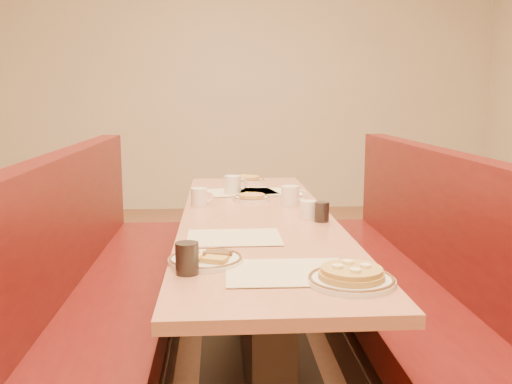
{
  "coord_description": "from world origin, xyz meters",
  "views": [
    {
      "loc": [
        -0.18,
        -2.61,
        1.3
      ],
      "look_at": [
        0.0,
        0.08,
        0.85
      ],
      "focal_mm": 40.0,
      "sensor_mm": 36.0,
      "label": 1
    }
  ],
  "objects": [
    {
      "name": "ground",
      "position": [
        0.0,
        0.0,
        0.0
      ],
      "size": [
        8.0,
        8.0,
        0.0
      ],
      "primitive_type": "plane",
      "color": "#9E6647",
      "rests_on": "ground"
    },
    {
      "name": "diner_table",
      "position": [
        0.0,
        0.0,
        0.37
      ],
      "size": [
        0.7,
        2.5,
        0.75
      ],
      "color": "black",
      "rests_on": "ground"
    },
    {
      "name": "booth_left",
      "position": [
        -0.73,
        0.0,
        0.36
      ],
      "size": [
        0.55,
        2.5,
        1.05
      ],
      "color": "#4C3326",
      "rests_on": "ground"
    },
    {
      "name": "booth_right",
      "position": [
        0.73,
        0.0,
        0.36
      ],
      "size": [
        0.55,
        2.5,
        1.05
      ],
      "color": "#4C3326",
      "rests_on": "ground"
    },
    {
      "name": "placemat_near_left",
      "position": [
        -0.12,
        -0.42,
        0.75
      ],
      "size": [
        0.37,
        0.28,
        0.0
      ],
      "primitive_type": "cube",
      "rotation": [
        0.0,
        0.0,
        0.0
      ],
      "color": "beige",
      "rests_on": "diner_table"
    },
    {
      "name": "placemat_near_right",
      "position": [
        0.03,
        -0.88,
        0.75
      ],
      "size": [
        0.39,
        0.3,
        0.0
      ],
      "primitive_type": "cube",
      "rotation": [
        0.0,
        0.0,
        -0.01
      ],
      "color": "beige",
      "rests_on": "diner_table"
    },
    {
      "name": "placemat_far_left",
      "position": [
        -0.05,
        0.67,
        0.75
      ],
      "size": [
        0.43,
        0.36,
        0.0
      ],
      "primitive_type": "cube",
      "rotation": [
        0.0,
        0.0,
        0.23
      ],
      "color": "beige",
      "rests_on": "diner_table"
    },
    {
      "name": "placemat_far_right",
      "position": [
        0.12,
        0.66,
        0.75
      ],
      "size": [
        0.38,
        0.29,
        0.0
      ],
      "primitive_type": "cube",
      "rotation": [
        0.0,
        0.0,
        -0.04
      ],
      "color": "beige",
      "rests_on": "diner_table"
    },
    {
      "name": "pancake_plate",
      "position": [
        0.22,
        -0.99,
        0.77
      ],
      "size": [
        0.26,
        0.26,
        0.06
      ],
      "rotation": [
        0.0,
        0.0,
        -0.41
      ],
      "color": "white",
      "rests_on": "diner_table"
    },
    {
      "name": "eggs_plate",
      "position": [
        -0.23,
        -0.74,
        0.77
      ],
      "size": [
        0.25,
        0.25,
        0.05
      ],
      "rotation": [
        0.0,
        0.0,
        -0.39
      ],
      "color": "white",
      "rests_on": "diner_table"
    },
    {
      "name": "extra_plate_mid",
      "position": [
        -0.0,
        0.42,
        0.76
      ],
      "size": [
        0.2,
        0.2,
        0.04
      ],
      "rotation": [
        0.0,
        0.0,
        0.2
      ],
      "color": "white",
      "rests_on": "diner_table"
    },
    {
      "name": "extra_plate_far",
      "position": [
        0.01,
        1.1,
        0.77
      ],
      "size": [
        0.22,
        0.22,
        0.04
      ],
      "rotation": [
        0.0,
        0.0,
        -0.05
      ],
      "color": "white",
      "rests_on": "diner_table"
    },
    {
      "name": "coffee_mug_a",
      "position": [
        0.23,
        -0.06,
        0.79
      ],
      "size": [
        0.11,
        0.07,
        0.08
      ],
      "rotation": [
        0.0,
        0.0,
        -0.04
      ],
      "color": "white",
      "rests_on": "diner_table"
    },
    {
      "name": "coffee_mug_b",
      "position": [
        -0.28,
        0.29,
        0.8
      ],
      "size": [
        0.12,
        0.08,
        0.09
      ],
      "rotation": [
        0.0,
        0.0,
        0.05
      ],
      "color": "white",
      "rests_on": "diner_table"
    },
    {
      "name": "coffee_mug_c",
      "position": [
        0.19,
        0.26,
        0.8
      ],
      "size": [
        0.13,
        0.09,
        0.1
      ],
      "rotation": [
        0.0,
        0.0,
        0.03
      ],
      "color": "white",
      "rests_on": "diner_table"
    },
    {
      "name": "coffee_mug_d",
      "position": [
        -0.1,
        0.63,
        0.8
      ],
      "size": [
        0.13,
        0.1,
        0.1
      ],
      "rotation": [
        0.0,
        0.0,
        0.35
      ],
      "color": "white",
      "rests_on": "diner_table"
    },
    {
      "name": "soda_tumbler_near",
      "position": [
        -0.28,
        -0.86,
        0.8
      ],
      "size": [
        0.07,
        0.07,
        0.1
      ],
      "color": "black",
      "rests_on": "diner_table"
    },
    {
      "name": "soda_tumbler_mid",
      "position": [
        0.28,
        -0.14,
        0.79
      ],
      "size": [
        0.07,
        0.07,
        0.09
      ],
      "color": "black",
      "rests_on": "diner_table"
    }
  ]
}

